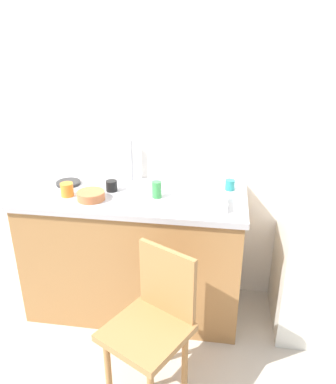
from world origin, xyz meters
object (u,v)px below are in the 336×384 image
at_px(dish_tray, 205,202).
at_px(terracotta_bowl, 91,196).
at_px(cup_teal, 230,185).
at_px(cup_black, 112,186).
at_px(cup_orange, 67,190).
at_px(refrigerator, 331,243).
at_px(cup_green, 157,189).
at_px(chair, 153,322).
at_px(hotplate, 68,183).

distance_m(dish_tray, terracotta_bowl, 0.73).
relative_size(cup_teal, cup_black, 0.92).
bearing_deg(terracotta_bowl, cup_black, 59.85).
relative_size(terracotta_bowl, cup_teal, 2.53).
bearing_deg(cup_orange, dish_tray, -0.82).
xyz_separation_m(dish_tray, terracotta_bowl, (-0.73, -0.02, 0.00)).
relative_size(refrigerator, cup_green, 11.86).
distance_m(cup_orange, cup_green, 0.59).
relative_size(chair, cup_orange, 10.05).
xyz_separation_m(cup_teal, cup_green, (-0.47, -0.20, 0.02)).
height_order(dish_tray, cup_orange, cup_orange).
relative_size(chair, terracotta_bowl, 4.98).
relative_size(chair, cup_black, 11.55).
bearing_deg(cup_green, chair, -81.88).
bearing_deg(hotplate, dish_tray, -11.81).
height_order(terracotta_bowl, cup_green, cup_green).
xyz_separation_m(dish_tray, cup_green, (-0.32, 0.08, 0.03)).
xyz_separation_m(terracotta_bowl, cup_black, (0.09, 0.16, 0.01)).
distance_m(terracotta_bowl, hotplate, 0.33).
height_order(terracotta_bowl, cup_teal, cup_teal).
xyz_separation_m(cup_orange, cup_green, (0.59, 0.07, 0.01)).
bearing_deg(chair, cup_black, 147.86).
bearing_deg(hotplate, cup_teal, 3.63).
xyz_separation_m(hotplate, cup_black, (0.34, -0.07, 0.03)).
bearing_deg(cup_orange, cup_teal, 13.97).
relative_size(hotplate, cup_green, 1.55).
bearing_deg(cup_black, cup_orange, -154.71).
bearing_deg(cup_orange, terracotta_bowl, -10.56).
bearing_deg(cup_teal, hotplate, -176.37).
distance_m(refrigerator, cup_black, 1.49).
relative_size(dish_tray, cup_teal, 3.96).
bearing_deg(refrigerator, cup_green, -177.96).
bearing_deg(dish_tray, cup_green, 166.14).
distance_m(chair, cup_black, 0.97).
distance_m(dish_tray, cup_black, 0.66).
distance_m(chair, terracotta_bowl, 0.90).
bearing_deg(dish_tray, hotplate, 168.19).
distance_m(refrigerator, hotplate, 1.82).
bearing_deg(refrigerator, chair, -145.40).
bearing_deg(cup_teal, cup_orange, -166.03).
bearing_deg(dish_tray, cup_black, 167.85).
xyz_separation_m(refrigerator, cup_black, (-1.46, 0.02, 0.31)).
relative_size(cup_green, cup_black, 1.42).
height_order(refrigerator, cup_orange, refrigerator).
xyz_separation_m(dish_tray, cup_black, (-0.64, 0.14, 0.01)).
distance_m(cup_teal, cup_green, 0.51).
xyz_separation_m(cup_orange, cup_black, (0.26, 0.13, -0.01)).
bearing_deg(cup_teal, terracotta_bowl, -161.52).
xyz_separation_m(cup_teal, cup_black, (-0.79, -0.14, 0.00)).
bearing_deg(cup_orange, cup_black, 25.29).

